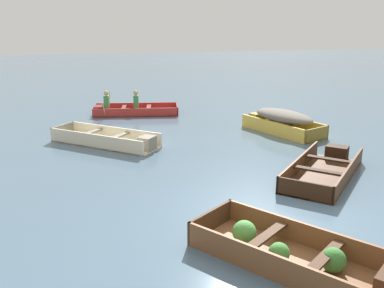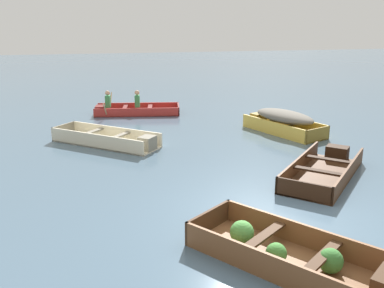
{
  "view_description": "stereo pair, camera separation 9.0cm",
  "coord_description": "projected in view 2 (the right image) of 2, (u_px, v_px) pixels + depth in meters",
  "views": [
    {
      "loc": [
        -3.08,
        -6.47,
        3.43
      ],
      "look_at": [
        -0.64,
        3.79,
        0.35
      ],
      "focal_mm": 40.0,
      "sensor_mm": 36.0,
      "label": 1
    },
    {
      "loc": [
        -2.99,
        -6.49,
        3.43
      ],
      "look_at": [
        -0.64,
        3.79,
        0.35
      ],
      "focal_mm": 40.0,
      "sensor_mm": 36.0,
      "label": 2
    }
  ],
  "objects": [
    {
      "name": "skiff_cream_mid_moored",
      "position": [
        110.0,
        140.0,
        12.11
      ],
      "size": [
        3.06,
        2.8,
        0.41
      ],
      "color": "beige",
      "rests_on": "ground"
    },
    {
      "name": "skiff_yellow_far_moored",
      "position": [
        283.0,
        119.0,
        13.41
      ],
      "size": [
        1.96,
        2.87,
        0.7
      ],
      "color": "#E5BC47",
      "rests_on": "ground"
    },
    {
      "name": "dinghy_wooden_brown_foreground",
      "position": [
        295.0,
        256.0,
        6.15
      ],
      "size": [
        2.78,
        3.15,
        0.42
      ],
      "color": "brown",
      "rests_on": "ground"
    },
    {
      "name": "rowboat_red_with_crew",
      "position": [
        132.0,
        109.0,
        16.14
      ],
      "size": [
        3.27,
        2.37,
        0.89
      ],
      "color": "#AD2D28",
      "rests_on": "ground"
    },
    {
      "name": "skiff_dark_varnish_near_moored",
      "position": [
        325.0,
        170.0,
        9.77
      ],
      "size": [
        2.95,
        3.01,
        0.38
      ],
      "color": "#4C2D19",
      "rests_on": "ground"
    },
    {
      "name": "ground_plane",
      "position": [
        274.0,
        218.0,
        7.68
      ],
      "size": [
        80.0,
        80.0,
        0.0
      ],
      "primitive_type": "plane",
      "color": "slate"
    }
  ]
}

